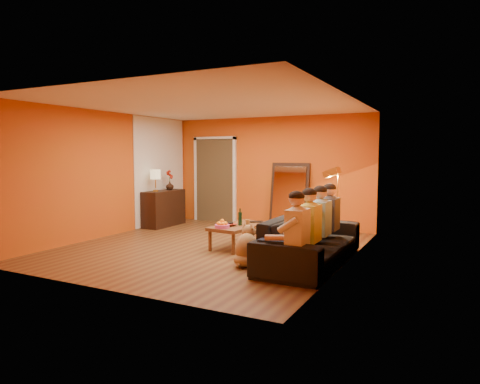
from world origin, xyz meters
The scene contains 27 objects.
room_shell centered at (0.00, 0.37, 1.30)m, with size 5.00×5.50×2.60m.
white_accent centered at (-2.48, 1.75, 1.30)m, with size 0.02×1.90×2.58m, color white.
doorway_recess centered at (-1.50, 2.83, 1.05)m, with size 1.06×0.30×2.10m, color #3F2D19.
door_jamb_left centered at (-2.07, 2.71, 1.05)m, with size 0.08×0.06×2.20m, color white.
door_jamb_right centered at (-0.93, 2.71, 1.05)m, with size 0.08×0.06×2.20m, color white.
door_header centered at (-1.50, 2.71, 2.12)m, with size 1.22×0.06×0.08m, color white.
mirror_frame centered at (0.55, 2.63, 0.76)m, with size 0.92×0.06×1.52m, color black.
mirror_glass centered at (0.55, 2.59, 0.76)m, with size 0.78×0.02×1.36m, color white.
sideboard centered at (-2.24, 1.55, 0.42)m, with size 0.44×1.18×0.85m, color black.
table_lamp centered at (-2.24, 1.25, 1.10)m, with size 0.24×0.24×0.51m, color beige, non-canonical shape.
sofa centered at (2.00, -0.29, 0.37)m, with size 1.00×2.55×0.74m, color black.
coffee_table centered at (0.46, 0.25, 0.21)m, with size 0.62×1.22×0.42m, color brown, non-canonical shape.
floor_lamp centered at (2.10, 0.96, 0.72)m, with size 0.30×0.24×1.44m, color gold, non-canonical shape.
dog centered at (1.17, -0.88, 0.32)m, with size 0.35×0.55×0.64m, color #A5814A, non-canonical shape.
person_far_left centered at (2.13, -1.29, 0.61)m, with size 0.70×0.44×1.22m, color beige, non-canonical shape.
person_mid_left centered at (2.13, -0.74, 0.61)m, with size 0.70×0.44×1.22m, color gold, non-canonical shape.
person_mid_right centered at (2.13, -0.19, 0.61)m, with size 0.70×0.44×1.22m, color #86B2D0, non-canonical shape.
person_far_right centered at (2.13, 0.36, 0.61)m, with size 0.70×0.44×1.22m, color #302F34, non-canonical shape.
fruit_bowl centered at (0.36, -0.20, 0.50)m, with size 0.26×0.26×0.16m, color #DB4D9D, non-canonical shape.
wine_bottle centered at (0.51, 0.20, 0.58)m, with size 0.07×0.07×0.31m, color black.
tumbler centered at (0.58, 0.37, 0.46)m, with size 0.09×0.09×0.09m, color #B27F3F.
laptop centered at (0.64, 0.60, 0.43)m, with size 0.30×0.19×0.02m, color black.
book_lower centered at (0.28, 0.05, 0.43)m, with size 0.17×0.22×0.02m, color black.
book_mid centered at (0.29, 0.06, 0.45)m, with size 0.19×0.26×0.02m, color #9F2112.
book_upper centered at (0.28, 0.04, 0.47)m, with size 0.15×0.20×0.02m, color black.
vase centered at (-2.24, 1.80, 0.95)m, with size 0.19×0.19×0.20m, color black.
flowers centered at (-2.24, 1.80, 1.21)m, with size 0.17×0.17×0.48m, color #9F2112, non-canonical shape.
Camera 1 is at (4.02, -6.68, 1.71)m, focal length 32.00 mm.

